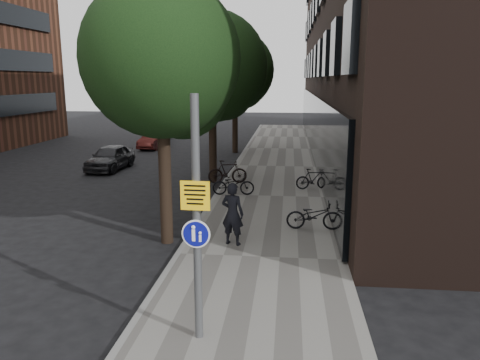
# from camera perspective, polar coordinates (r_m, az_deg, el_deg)

# --- Properties ---
(ground) EXTENTS (120.00, 120.00, 0.00)m
(ground) POSITION_cam_1_polar(r_m,az_deg,el_deg) (9.67, -0.29, -17.14)
(ground) COLOR black
(ground) RESTS_ON ground
(sidewalk) EXTENTS (4.50, 60.00, 0.12)m
(sidewalk) POSITION_cam_1_polar(r_m,az_deg,el_deg) (18.98, 3.78, -2.10)
(sidewalk) COLOR slate
(sidewalk) RESTS_ON ground
(curb_edge) EXTENTS (0.15, 60.00, 0.13)m
(curb_edge) POSITION_cam_1_polar(r_m,az_deg,el_deg) (19.19, -2.95, -1.91)
(curb_edge) COLOR slate
(curb_edge) RESTS_ON ground
(building_right_dark_brick) EXTENTS (12.00, 40.00, 18.00)m
(building_right_dark_brick) POSITION_cam_1_polar(r_m,az_deg,el_deg) (31.60, 21.04, 19.18)
(building_right_dark_brick) COLOR black
(building_right_dark_brick) RESTS_ON ground
(street_tree_near) EXTENTS (4.40, 4.40, 7.50)m
(street_tree_near) POSITION_cam_1_polar(r_m,az_deg,el_deg) (13.48, -9.12, 13.62)
(street_tree_near) COLOR black
(street_tree_near) RESTS_ON ground
(street_tree_mid) EXTENTS (5.00, 5.00, 7.80)m
(street_tree_mid) POSITION_cam_1_polar(r_m,az_deg,el_deg) (21.80, -3.20, 13.16)
(street_tree_mid) COLOR black
(street_tree_mid) RESTS_ON ground
(street_tree_far) EXTENTS (5.00, 5.00, 7.80)m
(street_tree_far) POSITION_cam_1_polar(r_m,az_deg,el_deg) (30.72, -0.46, 12.90)
(street_tree_far) COLOR black
(street_tree_far) RESTS_ON ground
(signpost) EXTENTS (0.51, 0.15, 4.39)m
(signpost) POSITION_cam_1_polar(r_m,az_deg,el_deg) (8.17, -5.28, -4.94)
(signpost) COLOR #595B5E
(signpost) RESTS_ON sidewalk
(pedestrian) EXTENTS (0.75, 0.60, 1.80)m
(pedestrian) POSITION_cam_1_polar(r_m,az_deg,el_deg) (13.22, -0.91, -4.14)
(pedestrian) COLOR black
(pedestrian) RESTS_ON sidewalk
(parked_bike_facade_near) EXTENTS (1.73, 0.65, 0.90)m
(parked_bike_facade_near) POSITION_cam_1_polar(r_m,az_deg,el_deg) (14.84, 9.00, -4.28)
(parked_bike_facade_near) COLOR black
(parked_bike_facade_near) RESTS_ON sidewalk
(parked_bike_facade_far) EXTENTS (1.55, 0.68, 0.90)m
(parked_bike_facade_far) POSITION_cam_1_polar(r_m,az_deg,el_deg) (20.18, 8.93, 0.13)
(parked_bike_facade_far) COLOR black
(parked_bike_facade_far) RESTS_ON sidewalk
(parked_bike_curb_near) EXTENTS (1.74, 0.75, 0.89)m
(parked_bike_curb_near) POSITION_cam_1_polar(r_m,az_deg,el_deg) (18.99, -0.82, -0.50)
(parked_bike_curb_near) COLOR black
(parked_bike_curb_near) RESTS_ON sidewalk
(parked_bike_curb_far) EXTENTS (1.82, 0.85, 1.06)m
(parked_bike_curb_far) POSITION_cam_1_polar(r_m,az_deg,el_deg) (21.08, -1.54, 1.01)
(parked_bike_curb_far) COLOR black
(parked_bike_curb_far) RESTS_ON sidewalk
(parked_car_near) EXTENTS (1.77, 3.96, 1.32)m
(parked_car_near) POSITION_cam_1_polar(r_m,az_deg,el_deg) (25.86, -15.54, 2.68)
(parked_car_near) COLOR black
(parked_car_near) RESTS_ON ground
(parked_car_mid) EXTENTS (1.47, 3.56, 1.15)m
(parked_car_mid) POSITION_cam_1_polar(r_m,az_deg,el_deg) (33.31, -10.48, 4.81)
(parked_car_mid) COLOR #511A17
(parked_car_mid) RESTS_ON ground
(parked_car_far) EXTENTS (1.87, 4.04, 1.14)m
(parked_car_far) POSITION_cam_1_polar(r_m,az_deg,el_deg) (37.57, -9.97, 5.65)
(parked_car_far) COLOR black
(parked_car_far) RESTS_ON ground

